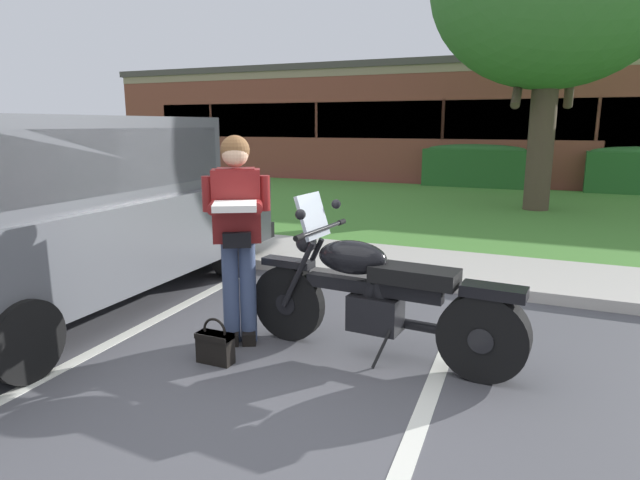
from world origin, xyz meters
TOP-DOWN VIEW (x-y plane):
  - ground_plane at (0.00, 0.00)m, footprint 140.00×140.00m
  - curb_strip at (0.00, 2.63)m, footprint 60.00×0.20m
  - concrete_walk at (0.00, 3.48)m, footprint 60.00×1.50m
  - grass_lawn at (0.00, 8.43)m, footprint 60.00×8.39m
  - stall_stripe_0 at (-1.55, 0.20)m, footprint 0.34×4.40m
  - stall_stripe_1 at (1.10, 0.20)m, footprint 0.34×4.40m
  - motorcycle at (0.66, 0.63)m, footprint 2.24×0.82m
  - rider_person at (-0.56, 0.46)m, footprint 0.60×0.67m
  - handbag at (-0.52, 0.03)m, footprint 0.28×0.13m
  - parked_suv_adjacent at (-2.55, 0.63)m, footprint 2.14×4.90m
  - hedge_left at (-0.44, 12.73)m, footprint 2.83×0.90m
  - brick_building at (-1.45, 18.48)m, footprint 23.88×11.18m

SIDE VIEW (x-z plane):
  - ground_plane at x=0.00m, z-range 0.00..0.00m
  - stall_stripe_0 at x=-1.55m, z-range 0.00..0.01m
  - stall_stripe_1 at x=1.10m, z-range 0.00..0.01m
  - grass_lawn at x=0.00m, z-range 0.00..0.06m
  - concrete_walk at x=0.00m, z-range 0.00..0.08m
  - curb_strip at x=0.00m, z-range 0.00..0.12m
  - handbag at x=-0.52m, z-range -0.04..0.32m
  - motorcycle at x=0.66m, z-range -0.14..1.12m
  - hedge_left at x=-0.44m, z-range 0.03..1.27m
  - parked_suv_adjacent at x=-2.55m, z-range 0.03..1.89m
  - rider_person at x=-0.56m, z-range 0.15..1.86m
  - brick_building at x=-1.45m, z-range 0.00..3.68m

